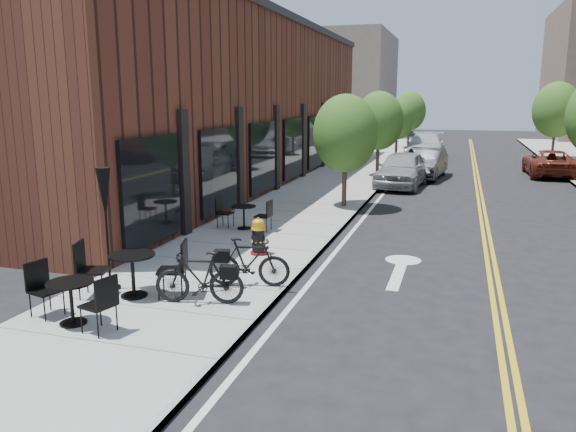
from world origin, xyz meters
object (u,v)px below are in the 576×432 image
(bistro_set_c, at_px, (244,214))
(patio_umbrella, at_px, (105,203))
(fire_hydrant, at_px, (258,237))
(bicycle_right, at_px, (249,262))
(parked_car_b, at_px, (425,163))
(parked_car_c, at_px, (425,146))
(parked_car_a, at_px, (402,169))
(bicycle_left, at_px, (199,277))
(bistro_set_b, at_px, (133,269))
(parked_car_far, at_px, (550,163))
(bistro_set_a, at_px, (71,296))

(bistro_set_c, relative_size, patio_umbrella, 0.68)
(fire_hydrant, distance_m, patio_umbrella, 3.95)
(bicycle_right, height_order, parked_car_b, parked_car_b)
(bistro_set_c, relative_size, parked_car_c, 0.29)
(parked_car_b, bearing_deg, parked_car_a, -98.56)
(bicycle_left, height_order, patio_umbrella, patio_umbrella)
(fire_hydrant, relative_size, parked_car_c, 0.16)
(bicycle_right, bearing_deg, parked_car_c, -15.99)
(fire_hydrant, distance_m, bistro_set_c, 2.70)
(bicycle_right, bearing_deg, bistro_set_c, 10.49)
(parked_car_a, bearing_deg, fire_hydrant, -94.74)
(fire_hydrant, distance_m, bistro_set_b, 3.66)
(bistro_set_b, bearing_deg, parked_car_a, 60.45)
(parked_car_a, bearing_deg, parked_car_far, 45.29)
(bicycle_left, relative_size, bistro_set_a, 0.90)
(parked_car_far, bearing_deg, bistro_set_a, 64.15)
(bicycle_right, xyz_separation_m, parked_car_b, (2.33, 17.46, 0.10))
(bistro_set_b, distance_m, bistro_set_c, 5.81)
(bicycle_left, height_order, bistro_set_b, bistro_set_b)
(bistro_set_a, height_order, parked_car_a, parked_car_a)
(fire_hydrant, height_order, bistro_set_b, bistro_set_b)
(bicycle_left, xyz_separation_m, bicycle_right, (0.52, 1.16, 0.00))
(bicycle_right, height_order, parked_car_far, parked_car_far)
(fire_hydrant, height_order, patio_umbrella, patio_umbrella)
(parked_car_c, bearing_deg, bicycle_left, -94.43)
(parked_car_a, bearing_deg, bistro_set_b, -97.05)
(bistro_set_a, relative_size, parked_car_far, 0.39)
(parked_car_c, bearing_deg, bistro_set_c, -99.38)
(parked_car_b, distance_m, parked_car_c, 8.62)
(patio_umbrella, distance_m, parked_car_b, 19.08)
(patio_umbrella, bearing_deg, bistro_set_b, -19.47)
(fire_hydrant, distance_m, bicycle_right, 2.33)
(parked_car_a, bearing_deg, parked_car_b, 80.28)
(parked_car_c, bearing_deg, bistro_set_a, -97.35)
(parked_car_far, bearing_deg, bicycle_right, 66.40)
(bistro_set_c, height_order, parked_car_far, parked_car_far)
(bistro_set_c, xyz_separation_m, parked_car_a, (3.44, 9.85, 0.21))
(fire_hydrant, xyz_separation_m, patio_umbrella, (-1.93, -3.20, 1.29))
(bistro_set_b, relative_size, parked_car_far, 0.44)
(fire_hydrant, height_order, bicycle_right, bicycle_right)
(parked_car_a, height_order, parked_car_far, parked_car_a)
(bistro_set_b, height_order, parked_car_a, parked_car_a)
(bistro_set_b, height_order, patio_umbrella, patio_umbrella)
(parked_car_c, bearing_deg, parked_car_a, -90.87)
(fire_hydrant, xyz_separation_m, parked_car_far, (8.74, 17.77, 0.10))
(fire_hydrant, bearing_deg, parked_car_far, 69.06)
(bicycle_left, relative_size, bistro_set_b, 0.80)
(bistro_set_a, bearing_deg, fire_hydrant, 87.08)
(parked_car_b, bearing_deg, patio_umbrella, -98.47)
(bicycle_left, distance_m, bistro_set_c, 5.94)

